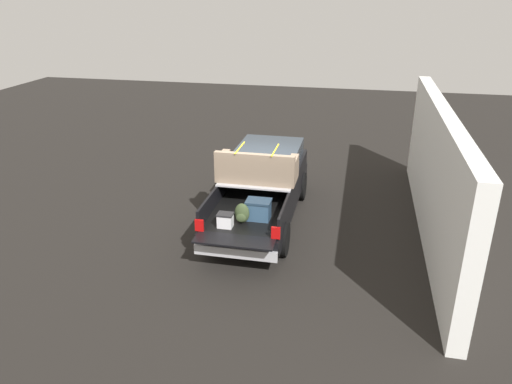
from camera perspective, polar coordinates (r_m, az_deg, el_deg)
ground_plane at (r=13.68m, az=0.53°, el=-3.30°), size 40.00×40.00×0.00m
pickup_truck at (r=13.60m, az=0.85°, el=0.96°), size 6.05×2.06×2.23m
building_facade at (r=13.12m, az=20.19°, el=1.93°), size 9.74×0.36×3.31m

